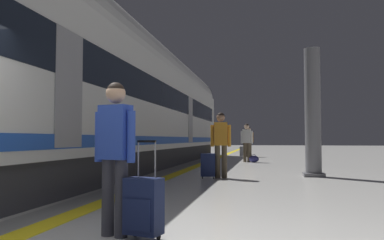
% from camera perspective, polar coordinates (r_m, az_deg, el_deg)
% --- Properties ---
extents(safety_line_strip, '(0.36, 80.00, 0.01)m').
position_cam_1_polar(safety_line_strip, '(13.49, -0.35, -7.25)').
color(safety_line_strip, yellow).
rests_on(safety_line_strip, ground).
extents(tactile_edge_band, '(0.63, 80.00, 0.01)m').
position_cam_1_polar(tactile_edge_band, '(13.56, -1.75, -7.23)').
color(tactile_edge_band, slate).
rests_on(tactile_edge_band, ground).
extents(high_speed_train, '(2.94, 31.13, 4.97)m').
position_cam_1_polar(high_speed_train, '(11.85, -12.84, 4.31)').
color(high_speed_train, '#38383D').
rests_on(high_speed_train, ground).
extents(traveller_foreground, '(0.50, 0.28, 1.66)m').
position_cam_1_polar(traveller_foreground, '(4.23, -11.38, -3.86)').
color(traveller_foreground, '#383842').
rests_on(traveller_foreground, ground).
extents(rolling_suitcase_foreground, '(0.42, 0.31, 1.03)m').
position_cam_1_polar(rolling_suitcase_foreground, '(4.10, -7.24, -12.57)').
color(rolling_suitcase_foreground, '#19234C').
rests_on(rolling_suitcase_foreground, ground).
extents(passenger_near, '(0.54, 0.25, 1.75)m').
position_cam_1_polar(passenger_near, '(10.28, 4.31, -2.97)').
color(passenger_near, brown).
rests_on(passenger_near, ground).
extents(suitcase_near, '(0.41, 0.28, 0.66)m').
position_cam_1_polar(suitcase_near, '(10.15, 2.38, -6.71)').
color(suitcase_near, '#19234C').
rests_on(suitcase_near, ground).
extents(passenger_mid, '(0.53, 0.26, 1.73)m').
position_cam_1_polar(passenger_mid, '(17.48, 8.16, -2.93)').
color(passenger_mid, brown).
rests_on(passenger_mid, ground).
extents(duffel_bag_mid, '(0.44, 0.26, 0.36)m').
position_cam_1_polar(duffel_bag_mid, '(17.27, 9.21, -5.75)').
color(duffel_bag_mid, navy).
rests_on(duffel_bag_mid, ground).
extents(passenger_far, '(0.53, 0.39, 1.75)m').
position_cam_1_polar(passenger_far, '(22.59, 8.45, -2.81)').
color(passenger_far, brown).
rests_on(passenger_far, ground).
extents(suitcase_far, '(0.39, 0.25, 0.61)m').
position_cam_1_polar(suitcase_far, '(22.42, 7.61, -4.63)').
color(suitcase_far, '#9E9EA3').
rests_on(suitcase_far, ground).
extents(platform_pillar, '(0.56, 0.56, 3.60)m').
position_cam_1_polar(platform_pillar, '(11.24, 17.55, 0.78)').
color(platform_pillar, slate).
rests_on(platform_pillar, ground).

